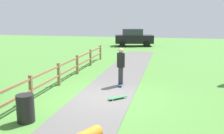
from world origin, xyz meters
TOP-DOWN VIEW (x-y plane):
  - ground_plane at (0.00, 0.00)m, footprint 60.00×60.00m
  - asphalt_path at (0.00, 0.00)m, footprint 2.40×28.00m
  - wooden_fence at (-2.60, 0.00)m, footprint 0.12×18.12m
  - trash_bin at (-1.80, -3.01)m, footprint 0.56×0.56m
  - skater_riding at (0.36, 1.86)m, footprint 0.41×0.81m
  - skateboard_loose at (0.62, -0.22)m, footprint 0.72×0.69m
  - parked_car_black at (-1.31, 18.41)m, footprint 4.47×2.69m

SIDE VIEW (x-z plane):
  - ground_plane at x=0.00m, z-range 0.00..0.00m
  - asphalt_path at x=0.00m, z-range 0.00..0.02m
  - skateboard_loose at x=0.62m, z-range 0.05..0.13m
  - trash_bin at x=-1.80m, z-range 0.00..0.90m
  - wooden_fence at x=-2.60m, z-range 0.12..1.22m
  - parked_car_black at x=-1.31m, z-range 0.00..1.92m
  - skater_riding at x=0.36m, z-range 0.13..1.95m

